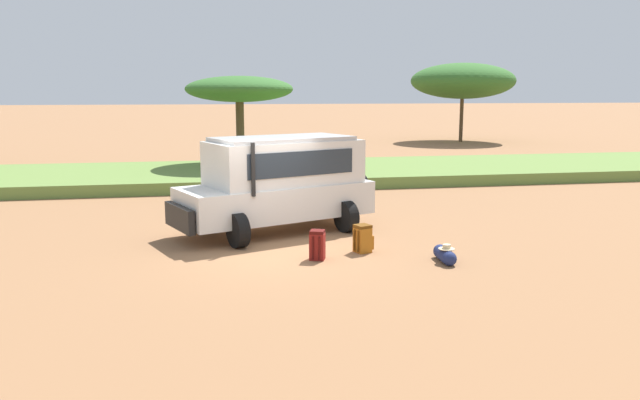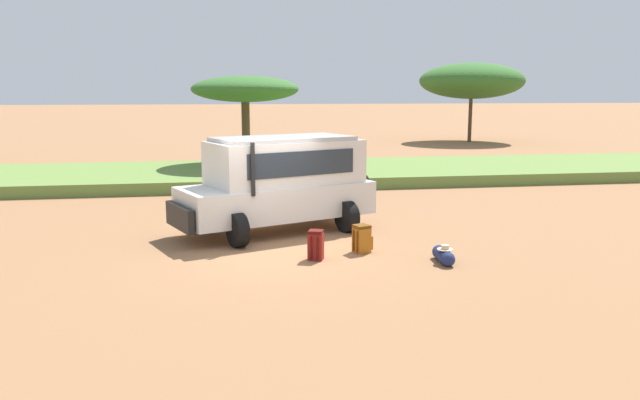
# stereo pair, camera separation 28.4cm
# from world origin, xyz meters

# --- Properties ---
(ground_plane) EXTENTS (320.00, 320.00, 0.00)m
(ground_plane) POSITION_xyz_m (0.00, 0.00, 0.00)
(ground_plane) COLOR #936642
(grass_bank) EXTENTS (120.00, 7.00, 0.44)m
(grass_bank) POSITION_xyz_m (0.00, 11.66, 0.22)
(grass_bank) COLOR olive
(grass_bank) RESTS_ON ground_plane
(safari_vehicle) EXTENTS (5.41, 3.76, 2.44)m
(safari_vehicle) POSITION_xyz_m (0.31, 1.92, 1.29)
(safari_vehicle) COLOR silver
(safari_vehicle) RESTS_ON ground_plane
(backpack_beside_front_wheel) EXTENTS (0.39, 0.44, 0.65)m
(backpack_beside_front_wheel) POSITION_xyz_m (0.76, -0.95, 0.31)
(backpack_beside_front_wheel) COLOR maroon
(backpack_beside_front_wheel) RESTS_ON ground_plane
(backpack_cluster_center) EXTENTS (0.47, 0.42, 0.63)m
(backpack_cluster_center) POSITION_xyz_m (1.88, -0.53, 0.31)
(backpack_cluster_center) COLOR #B26619
(backpack_cluster_center) RESTS_ON ground_plane
(duffel_bag_low_black_case) EXTENTS (0.35, 0.94, 0.40)m
(duffel_bag_low_black_case) POSITION_xyz_m (3.39, -1.64, 0.16)
(duffel_bag_low_black_case) COLOR navy
(duffel_bag_low_black_case) RESTS_ON ground_plane
(acacia_tree_left_mid) EXTENTS (4.59, 5.05, 4.22)m
(acacia_tree_left_mid) POSITION_xyz_m (0.02, 13.45, 3.63)
(acacia_tree_left_mid) COLOR brown
(acacia_tree_left_mid) RESTS_ON ground_plane
(acacia_tree_centre_back) EXTENTS (7.35, 7.07, 5.54)m
(acacia_tree_centre_back) POSITION_xyz_m (16.65, 28.46, 4.28)
(acacia_tree_centre_back) COLOR brown
(acacia_tree_centre_back) RESTS_ON ground_plane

